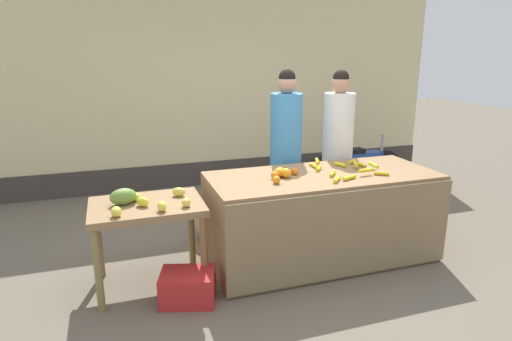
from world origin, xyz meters
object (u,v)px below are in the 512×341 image
at_px(vendor_woman_blue_shirt, 286,154).
at_px(produce_sack, 211,219).
at_px(parked_motorcycle, 354,170).
at_px(vendor_woman_white_shirt, 337,150).
at_px(produce_crate, 188,287).

bearing_deg(vendor_woman_blue_shirt, produce_sack, 175.30).
height_order(parked_motorcycle, produce_sack, parked_motorcycle).
relative_size(vendor_woman_blue_shirt, parked_motorcycle, 1.14).
xyz_separation_m(parked_motorcycle, produce_sack, (-2.21, -0.75, -0.17)).
distance_m(vendor_woman_white_shirt, parked_motorcycle, 1.22).
bearing_deg(produce_sack, produce_crate, -111.96).
height_order(vendor_woman_blue_shirt, produce_crate, vendor_woman_blue_shirt).
bearing_deg(parked_motorcycle, vendor_woman_blue_shirt, -149.17).
relative_size(parked_motorcycle, produce_sack, 3.40).
distance_m(vendor_woman_blue_shirt, produce_crate, 1.86).
distance_m(vendor_woman_white_shirt, produce_crate, 2.34).
bearing_deg(parked_motorcycle, vendor_woman_white_shirt, -131.89).
bearing_deg(vendor_woman_white_shirt, vendor_woman_blue_shirt, 179.29).
bearing_deg(parked_motorcycle, produce_crate, -144.64).
distance_m(vendor_woman_white_shirt, produce_sack, 1.62).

